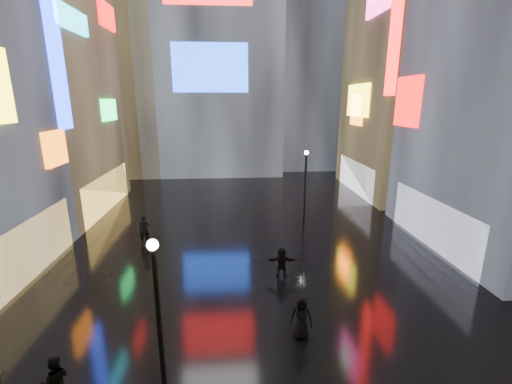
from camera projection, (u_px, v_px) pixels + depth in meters
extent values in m
plane|color=black|center=(247.00, 233.00, 23.15)|extent=(140.00, 140.00, 0.00)
cube|color=#FFC659|center=(19.00, 257.00, 16.18)|extent=(0.20, 10.00, 3.00)
cube|color=#ED5D0B|center=(55.00, 148.00, 19.18)|extent=(0.25, 2.24, 1.94)
cube|color=#1331ED|center=(56.00, 58.00, 19.51)|extent=(0.25, 1.40, 8.00)
cube|color=black|center=(23.00, 67.00, 24.92)|extent=(10.00, 12.00, 22.00)
cube|color=#FFC659|center=(107.00, 192.00, 27.74)|extent=(0.20, 10.00, 3.00)
cube|color=#17D54F|center=(109.00, 110.00, 27.85)|extent=(0.25, 3.00, 1.71)
cube|color=#17C1E1|center=(70.00, 19.00, 21.35)|extent=(0.25, 4.84, 1.37)
cube|color=red|center=(107.00, 16.00, 27.74)|extent=(0.25, 3.32, 1.94)
cube|color=white|center=(433.00, 223.00, 20.67)|extent=(0.20, 9.00, 3.00)
cube|color=red|center=(408.00, 102.00, 22.79)|extent=(0.25, 2.99, 3.26)
cube|color=red|center=(396.00, 22.00, 24.15)|extent=(0.25, 1.40, 10.00)
cube|color=black|center=(421.00, 38.00, 30.30)|extent=(10.00, 12.00, 28.00)
cube|color=white|center=(356.00, 177.00, 33.19)|extent=(0.20, 9.00, 3.00)
cube|color=yellow|center=(358.00, 100.00, 31.63)|extent=(0.25, 4.92, 2.91)
cube|color=#ED5D0B|center=(357.00, 109.00, 31.95)|extent=(0.25, 2.63, 2.87)
cube|color=#194CFF|center=(210.00, 68.00, 36.10)|extent=(8.00, 0.20, 5.00)
cube|color=black|center=(305.00, 34.00, 44.43)|extent=(12.00, 12.00, 34.00)
cube|color=black|center=(118.00, 62.00, 39.96)|extent=(10.00, 10.00, 26.00)
cylinder|color=black|center=(160.00, 330.00, 9.51)|extent=(0.16, 0.16, 5.00)
sphere|color=white|center=(152.00, 245.00, 8.85)|extent=(0.30, 0.30, 0.30)
cylinder|color=black|center=(305.00, 187.00, 25.08)|extent=(0.16, 0.16, 5.00)
sphere|color=white|center=(306.00, 153.00, 24.42)|extent=(0.30, 0.30, 0.30)
imported|color=black|center=(56.00, 381.00, 9.92)|extent=(0.92, 0.80, 1.60)
imported|color=black|center=(301.00, 317.00, 12.74)|extent=(0.98, 0.79, 1.73)
imported|color=black|center=(282.00, 262.00, 17.24)|extent=(1.48, 0.59, 1.55)
imported|color=black|center=(144.00, 230.00, 21.17)|extent=(0.74, 0.57, 1.81)
imported|color=black|center=(303.00, 285.00, 12.39)|extent=(1.43, 1.43, 0.92)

